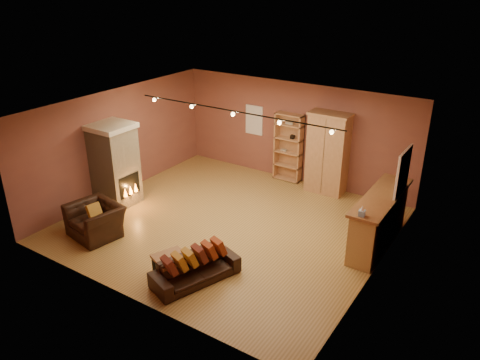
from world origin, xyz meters
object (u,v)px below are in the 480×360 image
Objects in this scene: fireplace at (115,165)px; bookcase at (289,147)px; coffee_table at (171,260)px; bar_counter at (379,220)px; armchair at (95,215)px; armoire at (328,153)px; loveseat at (195,264)px.

fireplace is 4.77m from bookcase.
coffee_table is at bearing -86.53° from bookcase.
bar_counter is at bearing 14.78° from fireplace.
bookcase is 5.63m from armchair.
armoire is 1.23× the size of loveseat.
coffee_table is (-2.95, -3.39, -0.21)m from bar_counter.
armoire is at bearing 14.75° from loveseat.
fireplace is 2.67× the size of coffee_table.
coffee_table is at bearing -99.56° from armoire.
armoire is at bearing -8.14° from bookcase.
bookcase is 2.47× the size of coffee_table.
fireplace is 0.96× the size of armoire.
coffee_table is at bearing -131.01° from bar_counter.
armchair reaches higher than loveseat.
armchair is (-2.94, 0.13, 0.14)m from loveseat.
armoire reaches higher than loveseat.
armoire is (4.19, 3.57, 0.05)m from fireplace.
loveseat reaches higher than coffee_table.
bar_counter is at bearing 39.64° from armchair.
bar_counter is 4.50m from coffee_table.
loveseat is (-2.50, -3.21, -0.24)m from bar_counter.
armchair is 1.57× the size of coffee_table.
armchair is at bearing -60.84° from fireplace.
armoire reaches higher than coffee_table.
bar_counter is 1.98× the size of armchair.
armoire reaches higher than fireplace.
armchair is at bearing 107.13° from loveseat.
bookcase is at bearing 147.39° from bar_counter.
fireplace is 0.86× the size of bar_counter.
fireplace is at bearing -139.55° from armoire.
bar_counter is 6.25m from armchair.
armchair is at bearing -124.10° from armoire.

